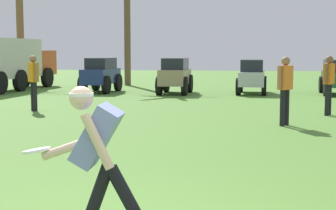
% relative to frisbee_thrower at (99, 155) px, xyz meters
% --- Properties ---
extents(frisbee_thrower, '(1.14, 0.46, 1.39)m').
position_rel_frisbee_thrower_xyz_m(frisbee_thrower, '(0.00, 0.00, 0.00)').
color(frisbee_thrower, black).
rests_on(frisbee_thrower, ground_plane).
extents(frisbee_in_flight, '(0.32, 0.32, 0.07)m').
position_rel_frisbee_thrower_xyz_m(frisbee_in_flight, '(-0.64, 0.18, -0.01)').
color(frisbee_in_flight, white).
extents(teammate_near_sideline, '(0.37, 0.43, 1.56)m').
position_rel_frisbee_thrower_xyz_m(teammate_near_sideline, '(2.24, 7.50, 0.15)').
color(teammate_near_sideline, black).
rests_on(teammate_near_sideline, ground_plane).
extents(teammate_midfield, '(0.39, 0.40, 1.56)m').
position_rel_frisbee_thrower_xyz_m(teammate_midfield, '(-4.50, 9.47, 0.15)').
color(teammate_midfield, black).
rests_on(teammate_midfield, ground_plane).
extents(teammate_deep, '(0.34, 0.47, 1.56)m').
position_rel_frisbee_thrower_xyz_m(teammate_deep, '(3.54, 9.57, 0.15)').
color(teammate_deep, black).
rests_on(teammate_deep, ground_plane).
extents(parked_car_slot_a, '(1.31, 2.41, 1.40)m').
position_rel_frisbee_thrower_xyz_m(parked_car_slot_a, '(-4.37, 16.09, -0.04)').
color(parked_car_slot_a, navy).
rests_on(parked_car_slot_a, ground_plane).
extents(parked_car_slot_b, '(1.24, 2.38, 1.40)m').
position_rel_frisbee_thrower_xyz_m(parked_car_slot_b, '(-1.28, 15.82, -0.04)').
color(parked_car_slot_b, '#998466').
rests_on(parked_car_slot_b, ground_plane).
extents(parked_car_slot_c, '(1.26, 2.45, 1.34)m').
position_rel_frisbee_thrower_xyz_m(parked_car_slot_c, '(1.72, 16.31, -0.06)').
color(parked_car_slot_c, '#B7BABF').
rests_on(parked_car_slot_c, ground_plane).
extents(box_truck, '(1.75, 5.97, 2.20)m').
position_rel_frisbee_thrower_xyz_m(box_truck, '(-8.38, 16.74, 0.45)').
color(box_truck, '#CC4C19').
rests_on(box_truck, ground_plane).
extents(palm_tree_far_left, '(3.35, 3.39, 6.87)m').
position_rel_frisbee_thrower_xyz_m(palm_tree_far_left, '(-9.97, 21.08, 3.19)').
color(palm_tree_far_left, brown).
rests_on(palm_tree_far_left, ground_plane).
extents(palm_tree_left_of_centre, '(3.05, 3.43, 6.77)m').
position_rel_frisbee_thrower_xyz_m(palm_tree_left_of_centre, '(-4.21, 20.41, 3.30)').
color(palm_tree_left_of_centre, brown).
rests_on(palm_tree_left_of_centre, ground_plane).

